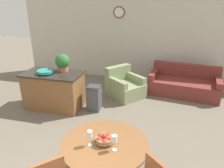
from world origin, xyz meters
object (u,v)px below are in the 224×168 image
at_px(dining_table, 105,153).
at_px(trash_bin, 94,98).
at_px(fruit_bowl, 104,139).
at_px(kitchen_island, 54,90).
at_px(armchair, 124,87).
at_px(wine_glass_right, 115,139).
at_px(couch, 184,84).
at_px(potted_plant, 62,62).
at_px(wine_glass_left, 90,135).
at_px(teal_bowl, 45,72).

height_order(dining_table, trash_bin, dining_table).
xyz_separation_m(fruit_bowl, kitchen_island, (-1.95, 2.12, -0.36)).
bearing_deg(armchair, fruit_bowl, -134.45).
height_order(wine_glass_right, armchair, wine_glass_right).
distance_m(kitchen_island, trash_bin, 1.04).
bearing_deg(dining_table, couch, 71.44).
relative_size(wine_glass_right, potted_plant, 0.53).
bearing_deg(fruit_bowl, kitchen_island, 132.53).
relative_size(wine_glass_left, couch, 0.11).
bearing_deg(trash_bin, wine_glass_right, -64.87).
distance_m(dining_table, fruit_bowl, 0.24).
relative_size(wine_glass_left, wine_glass_right, 1.00).
bearing_deg(wine_glass_left, wine_glass_right, -2.69).
distance_m(couch, armchair, 1.76).
bearing_deg(kitchen_island, trash_bin, 5.34).
distance_m(wine_glass_right, kitchen_island, 3.11).
height_order(dining_table, teal_bowl, teal_bowl).
bearing_deg(couch, teal_bowl, -144.24).
height_order(fruit_bowl, teal_bowl, teal_bowl).
bearing_deg(potted_plant, teal_bowl, -137.09).
height_order(wine_glass_right, teal_bowl, teal_bowl).
relative_size(teal_bowl, potted_plant, 0.87).
bearing_deg(couch, wine_glass_left, -103.15).
distance_m(teal_bowl, potted_plant, 0.47).
height_order(wine_glass_left, kitchen_island, wine_glass_left).
bearing_deg(teal_bowl, fruit_bowl, -44.23).
xyz_separation_m(dining_table, wine_glass_left, (-0.18, -0.09, 0.34)).
height_order(wine_glass_left, wine_glass_right, same).
bearing_deg(wine_glass_left, dining_table, 27.71).
bearing_deg(trash_bin, teal_bowl, -170.31).
bearing_deg(armchair, dining_table, -134.44).
relative_size(trash_bin, armchair, 0.53).
height_order(wine_glass_right, couch, wine_glass_right).
distance_m(trash_bin, couch, 2.75).
relative_size(fruit_bowl, trash_bin, 0.39).
bearing_deg(couch, armchair, -152.18).
xyz_separation_m(dining_table, kitchen_island, (-1.95, 2.12, -0.12)).
bearing_deg(potted_plant, wine_glass_left, -56.87).
bearing_deg(kitchen_island, teal_bowl, -141.96).
bearing_deg(fruit_bowl, wine_glass_left, -152.79).
height_order(fruit_bowl, potted_plant, potted_plant).
xyz_separation_m(wine_glass_left, potted_plant, (-1.57, 2.41, 0.22)).
bearing_deg(fruit_bowl, trash_bin, 112.58).
bearing_deg(dining_table, fruit_bowl, -95.94).
xyz_separation_m(potted_plant, couch, (3.04, 1.52, -0.87)).
bearing_deg(teal_bowl, potted_plant, 42.91).
bearing_deg(potted_plant, wine_glass_right, -51.67).
relative_size(dining_table, wine_glass_left, 5.39).
bearing_deg(wine_glass_left, kitchen_island, 128.63).
relative_size(kitchen_island, trash_bin, 2.26).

